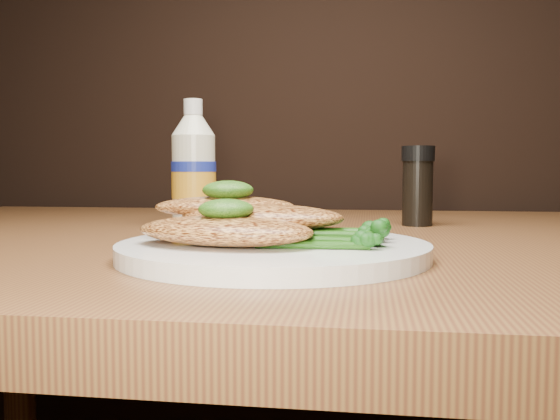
# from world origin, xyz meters

# --- Properties ---
(plate) EXTENTS (0.26, 0.26, 0.01)m
(plate) POSITION_xyz_m (0.03, 0.86, 0.76)
(plate) COLOR white
(plate) RESTS_ON dining_table
(chicken_front) EXTENTS (0.16, 0.11, 0.02)m
(chicken_front) POSITION_xyz_m (-0.01, 0.83, 0.78)
(chicken_front) COLOR #CD8741
(chicken_front) RESTS_ON plate
(chicken_mid) EXTENTS (0.15, 0.09, 0.02)m
(chicken_mid) POSITION_xyz_m (0.02, 0.87, 0.78)
(chicken_mid) COLOR #CD8741
(chicken_mid) RESTS_ON plate
(chicken_back) EXTENTS (0.13, 0.08, 0.02)m
(chicken_back) POSITION_xyz_m (-0.02, 0.89, 0.79)
(chicken_back) COLOR #CD8741
(chicken_back) RESTS_ON plate
(pesto_front) EXTENTS (0.05, 0.05, 0.02)m
(pesto_front) POSITION_xyz_m (-0.01, 0.83, 0.79)
(pesto_front) COLOR black
(pesto_front) RESTS_ON chicken_front
(pesto_back) EXTENTS (0.06, 0.05, 0.02)m
(pesto_back) POSITION_xyz_m (-0.02, 0.89, 0.81)
(pesto_back) COLOR black
(pesto_back) RESTS_ON chicken_back
(broccolini_bundle) EXTENTS (0.15, 0.13, 0.02)m
(broccolini_bundle) POSITION_xyz_m (0.07, 0.86, 0.77)
(broccolini_bundle) COLOR #1D4D10
(broccolini_bundle) RESTS_ON plate
(mayo_bottle) EXTENTS (0.07, 0.07, 0.16)m
(mayo_bottle) POSITION_xyz_m (-0.12, 1.13, 0.83)
(mayo_bottle) COLOR beige
(mayo_bottle) RESTS_ON dining_table
(pepper_grinder) EXTENTS (0.05, 0.05, 0.10)m
(pepper_grinder) POSITION_xyz_m (0.17, 1.16, 0.80)
(pepper_grinder) COLOR black
(pepper_grinder) RESTS_ON dining_table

